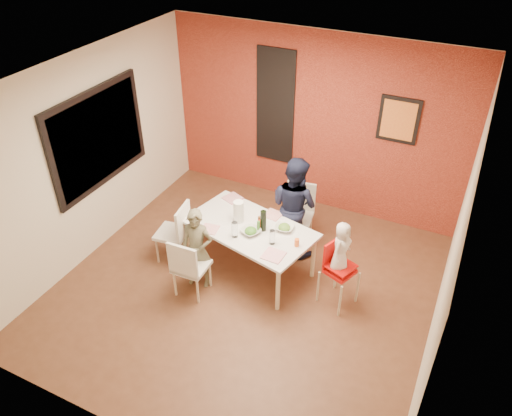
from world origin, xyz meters
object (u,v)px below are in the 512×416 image
at_px(dining_table, 250,231).
at_px(child_far, 294,205).
at_px(chair_left, 177,230).
at_px(toddler, 341,248).
at_px(chair_near, 188,266).
at_px(child_near, 197,249).
at_px(wine_bottle, 263,221).
at_px(paper_towel_roll, 239,212).
at_px(chair_far, 299,210).
at_px(high_chair, 337,267).

distance_m(dining_table, child_far, 0.74).
relative_size(chair_left, child_far, 0.61).
bearing_deg(toddler, chair_near, 120.56).
xyz_separation_m(chair_left, child_far, (1.30, 0.89, 0.23)).
relative_size(dining_table, child_near, 1.60).
xyz_separation_m(wine_bottle, paper_towel_roll, (-0.36, 0.04, 0.01)).
relative_size(wine_bottle, paper_towel_roll, 0.96).
height_order(chair_far, toddler, toddler).
bearing_deg(chair_near, chair_far, -117.14).
xyz_separation_m(chair_far, paper_towel_roll, (-0.51, -0.83, 0.34)).
xyz_separation_m(high_chair, wine_bottle, (-1.02, 0.10, 0.30)).
xyz_separation_m(chair_left, high_chair, (2.16, 0.16, 0.04)).
bearing_deg(chair_far, chair_left, -147.94).
distance_m(high_chair, paper_towel_roll, 1.43).
bearing_deg(high_chair, dining_table, 107.00).
distance_m(chair_far, wine_bottle, 0.94).
distance_m(high_chair, wine_bottle, 1.07).
distance_m(dining_table, paper_towel_roll, 0.28).
bearing_deg(chair_far, chair_near, -124.25).
xyz_separation_m(chair_far, child_near, (-0.79, -1.43, 0.07)).
xyz_separation_m(child_far, paper_towel_roll, (-0.53, -0.59, 0.11)).
height_order(dining_table, toddler, toddler).
bearing_deg(child_far, paper_towel_roll, 66.51).
relative_size(toddler, paper_towel_roll, 2.23).
bearing_deg(paper_towel_roll, toddler, -6.10).
distance_m(chair_near, toddler, 1.84).
height_order(chair_near, paper_towel_roll, paper_towel_roll).
xyz_separation_m(chair_near, wine_bottle, (0.63, 0.80, 0.35)).
distance_m(dining_table, chair_far, 0.95).
xyz_separation_m(high_chair, child_near, (-1.66, -0.46, 0.04)).
bearing_deg(dining_table, wine_bottle, 4.72).
bearing_deg(dining_table, toddler, -4.61).
relative_size(chair_near, chair_left, 0.98).
height_order(toddler, wine_bottle, toddler).
relative_size(chair_far, chair_left, 1.01).
bearing_deg(child_near, chair_far, 48.98).
height_order(dining_table, chair_far, chair_far).
distance_m(chair_left, toddler, 2.21).
distance_m(chair_far, chair_left, 1.71).
relative_size(high_chair, toddler, 1.31).
bearing_deg(chair_far, paper_towel_roll, -130.85).
xyz_separation_m(dining_table, chair_left, (-0.96, -0.24, -0.13)).
distance_m(toddler, paper_towel_roll, 1.41).
bearing_deg(toddler, child_far, 58.09).
xyz_separation_m(chair_left, wine_bottle, (1.14, 0.26, 0.34)).
bearing_deg(child_far, toddler, 157.88).
distance_m(chair_near, high_chair, 1.80).
relative_size(chair_near, toddler, 1.27).
bearing_deg(high_chair, chair_far, 63.05).
distance_m(dining_table, child_near, 0.71).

